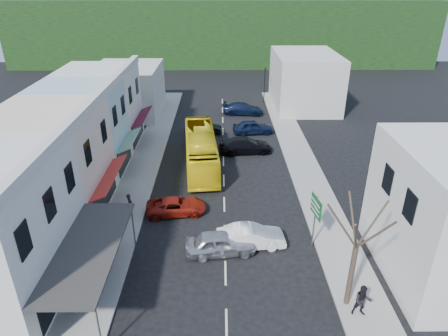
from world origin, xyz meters
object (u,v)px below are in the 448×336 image
pedestrian_right (362,302)px  car_red (176,205)px  car_silver (220,244)px  car_white (251,237)px  traffic_signal (264,85)px  direction_sign (314,222)px  pedestrian_left (130,204)px  bus (201,150)px  street_tree (356,247)px

pedestrian_right → car_red: bearing=142.7°
car_silver → car_white: size_ratio=1.00×
car_white → traffic_signal: size_ratio=0.89×
car_red → pedestrian_right: bearing=-140.8°
car_silver → direction_sign: size_ratio=1.16×
car_white → pedestrian_left: bearing=61.7°
car_silver → direction_sign: 6.26m
direction_sign → pedestrian_left: bearing=155.2°
car_white → direction_sign: 4.26m
bus → pedestrian_right: size_ratio=6.82×
car_silver → street_tree: street_tree is taller
car_red → pedestrian_right: size_ratio=2.71×
bus → car_red: bus is taller
car_white → direction_sign: direction_sign is taller
car_silver → traffic_signal: 33.91m
car_red → pedestrian_right: 14.79m
bus → car_red: bearing=-105.3°
direction_sign → car_red: bearing=148.2°
car_silver → car_white: same height
pedestrian_right → direction_sign: size_ratio=0.45×
bus → car_red: (-1.50, -8.40, -0.85)m
bus → street_tree: 19.94m
car_white → street_tree: 7.87m
car_white → street_tree: (4.88, -5.28, 3.18)m
bus → direction_sign: size_ratio=3.06×
pedestrian_left → pedestrian_right: bearing=-145.0°
direction_sign → street_tree: street_tree is taller
bus → direction_sign: direction_sign is taller
pedestrian_right → traffic_signal: bearing=98.3°
pedestrian_left → traffic_signal: bearing=-43.8°
bus → car_silver: 13.35m
bus → pedestrian_left: bus is taller
car_white → pedestrian_right: bearing=-143.4°
pedestrian_left → direction_sign: direction_sign is taller
car_red → street_tree: bearing=-139.7°
street_tree → car_silver: bearing=146.4°
car_white → bus: bearing=12.3°
direction_sign → traffic_signal: bearing=81.8°
pedestrian_right → street_tree: (-0.49, 0.83, 2.88)m
bus → car_white: 13.10m
pedestrian_left → pedestrian_right: 17.24m
traffic_signal → pedestrian_left: bearing=45.7°
pedestrian_right → street_tree: 3.04m
street_tree → car_red: bearing=137.4°
car_white → street_tree: street_tree is taller
car_red → pedestrian_left: (-3.40, -0.29, 0.30)m
car_silver → pedestrian_right: size_ratio=2.59×
bus → pedestrian_right: 20.77m
car_white → direction_sign: (4.09, -0.01, 1.20)m
car_white → car_red: (-5.32, 4.10, 0.00)m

